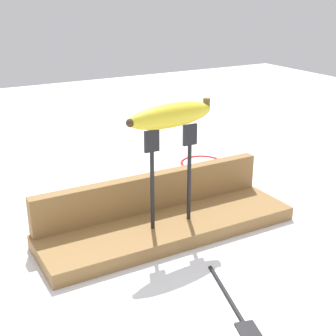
% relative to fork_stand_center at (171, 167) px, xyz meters
% --- Properties ---
extents(ground_plane, '(3.00, 3.00, 0.00)m').
position_rel_fork_stand_center_xyz_m(ground_plane, '(0.00, 0.01, -0.13)').
color(ground_plane, silver).
extents(wooden_board, '(0.46, 0.14, 0.03)m').
position_rel_fork_stand_center_xyz_m(wooden_board, '(0.00, 0.01, -0.12)').
color(wooden_board, olive).
rests_on(wooden_board, ground).
extents(board_backstop, '(0.45, 0.02, 0.07)m').
position_rel_fork_stand_center_xyz_m(board_backstop, '(0.00, 0.07, -0.07)').
color(board_backstop, olive).
rests_on(board_backstop, wooden_board).
extents(fork_stand_center, '(0.10, 0.01, 0.17)m').
position_rel_fork_stand_center_xyz_m(fork_stand_center, '(0.00, 0.00, 0.00)').
color(fork_stand_center, black).
rests_on(fork_stand_center, wooden_board).
extents(banana_raised_center, '(0.17, 0.05, 0.04)m').
position_rel_fork_stand_center_xyz_m(banana_raised_center, '(-0.00, -0.00, 0.09)').
color(banana_raised_center, yellow).
rests_on(banana_raised_center, fork_stand_center).
extents(fork_fallen_near, '(0.06, 0.17, 0.01)m').
position_rel_fork_stand_center_xyz_m(fork_fallen_near, '(-0.03, -0.23, -0.13)').
color(fork_fallen_near, black).
rests_on(fork_fallen_near, ground).
extents(wire_coil, '(0.11, 0.11, 0.01)m').
position_rel_fork_stand_center_xyz_m(wire_coil, '(0.25, 0.29, -0.13)').
color(wire_coil, red).
rests_on(wire_coil, ground).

